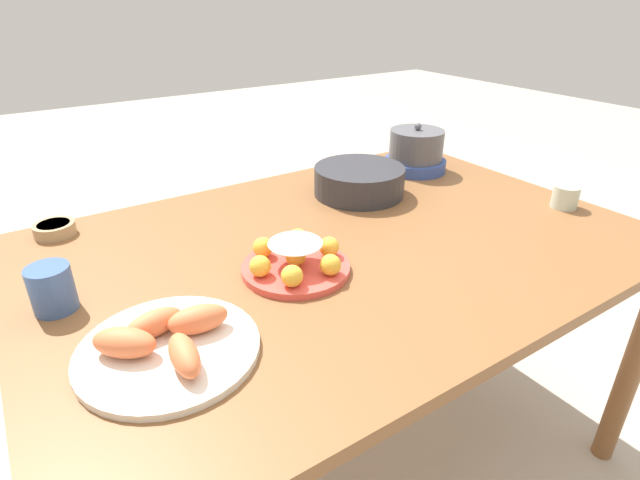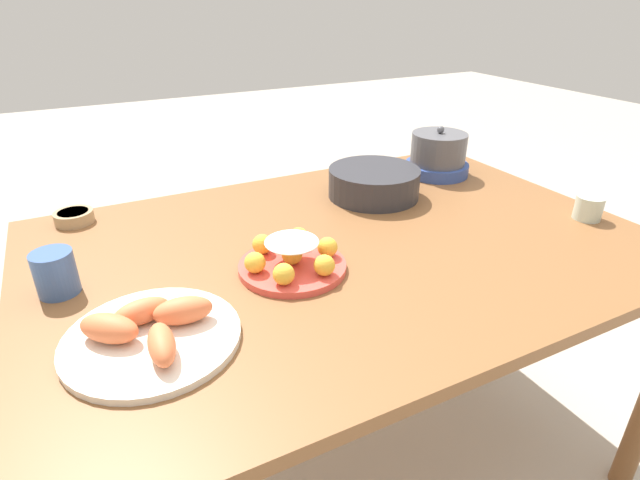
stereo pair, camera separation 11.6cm
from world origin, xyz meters
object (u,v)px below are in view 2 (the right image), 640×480
cake_plate (292,259)px  seafood_platter (150,332)px  cup_far (55,273)px  sauce_bowl (74,217)px  warming_pot (438,155)px  dining_table (344,271)px  cup_near (589,208)px  serving_bowl (374,182)px

cake_plate → seafood_platter: (-0.33, -0.12, -0.01)m
cup_far → sauce_bowl: bearing=82.2°
sauce_bowl → warming_pot: bearing=-6.7°
dining_table → sauce_bowl: 0.74m
sauce_bowl → cup_far: 0.37m
dining_table → warming_pot: (0.53, 0.30, 0.15)m
cup_far → warming_pot: warming_pot is taller
cup_near → warming_pot: size_ratio=0.34×
dining_table → serving_bowl: (0.23, 0.23, 0.13)m
seafood_platter → cup_far: 0.29m
warming_pot → sauce_bowl: bearing=173.3°
serving_bowl → warming_pot: warming_pot is taller
seafood_platter → cup_far: bearing=119.1°
seafood_platter → serving_bowl: bearing=29.3°
cup_near → cake_plate: bearing=172.2°
cup_far → dining_table: bearing=-6.1°
sauce_bowl → warming_pot: size_ratio=0.48×
seafood_platter → dining_table: bearing=19.9°
serving_bowl → sauce_bowl: (-0.82, 0.20, -0.03)m
cup_far → warming_pot: size_ratio=0.44×
cake_plate → sauce_bowl: 0.65m
sauce_bowl → cup_near: 1.39m
seafood_platter → warming_pot: 1.14m
seafood_platter → warming_pot: (1.03, 0.48, 0.04)m
seafood_platter → warming_pot: bearing=25.1°
cake_plate → cup_far: cup_far is taller
cake_plate → sauce_bowl: (-0.42, 0.50, -0.01)m
seafood_platter → cup_near: (1.16, 0.00, 0.01)m
serving_bowl → warming_pot: 0.31m
cup_near → warming_pot: (-0.13, 0.48, 0.03)m
dining_table → seafood_platter: size_ratio=4.78×
cake_plate → serving_bowl: serving_bowl is taller
seafood_platter → cup_near: 1.16m
dining_table → cup_far: size_ratio=16.07×
dining_table → serving_bowl: 0.35m
warming_pot → cup_far: bearing=-168.8°
dining_table → seafood_platter: bearing=-160.1°
seafood_platter → cup_near: same height
seafood_platter → warming_pot: size_ratio=1.49×
sauce_bowl → warming_pot: warming_pot is taller
dining_table → cup_near: (0.66, -0.18, 0.12)m
sauce_bowl → cup_near: size_ratio=1.38×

